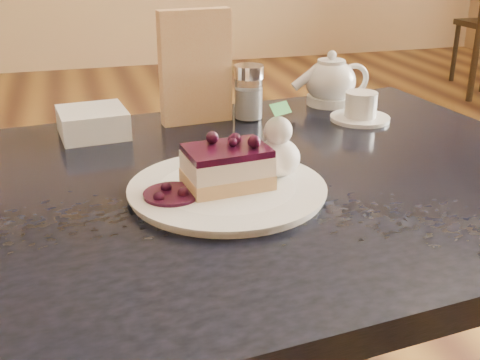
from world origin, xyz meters
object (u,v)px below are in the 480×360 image
object	(u,v)px
tea_set	(336,88)
cheesecake_slice	(227,167)
main_table	(217,227)
dessert_plate	(227,190)

from	to	relation	value
tea_set	cheesecake_slice	bearing A→B (deg)	-132.07
tea_set	main_table	bearing A→B (deg)	-136.51
cheesecake_slice	tea_set	world-z (taller)	tea_set
main_table	tea_set	size ratio (longest dim) A/B	5.25
dessert_plate	tea_set	distance (m)	0.53
cheesecake_slice	main_table	bearing A→B (deg)	90.00
cheesecake_slice	tea_set	bearing A→B (deg)	42.22
main_table	dessert_plate	distance (m)	0.10
main_table	cheesecake_slice	bearing A→B (deg)	-90.00
tea_set	dessert_plate	bearing A→B (deg)	-132.07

